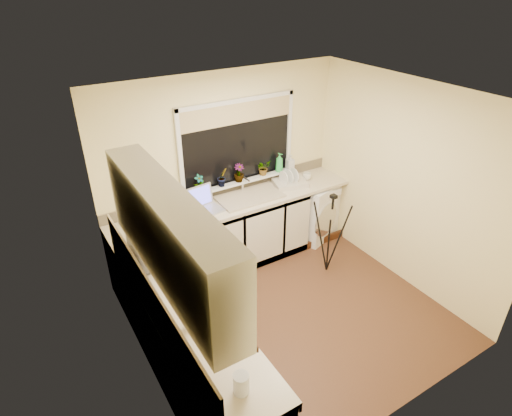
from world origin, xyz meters
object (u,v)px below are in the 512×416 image
object	(u,v)px
plant_d	(263,168)
washing_machine	(312,209)
tripod	(330,234)
cup_back	(307,176)
kettle	(164,254)
glass_jug	(241,384)
microwave	(152,245)
soap_bottle_green	(279,162)
plant_c	(239,173)
soap_bottle_clear	(290,162)
steel_jar	(188,324)
laptop	(203,204)
dish_rack	(290,183)
cup_left	(207,323)
plant_b	(222,177)
plant_a	(200,183)

from	to	relation	value
plant_d	washing_machine	bearing A→B (deg)	-18.11
tripod	cup_back	bearing A→B (deg)	87.86
kettle	glass_jug	xyz separation A→B (m)	(-0.09, -1.67, -0.02)
microwave	soap_bottle_green	xyz separation A→B (m)	(2.06, 0.79, 0.13)
kettle	plant_c	size ratio (longest dim) A/B	0.89
microwave	cup_back	size ratio (longest dim) A/B	4.36
kettle	soap_bottle_clear	bearing A→B (deg)	23.22
steel_jar	microwave	distance (m)	1.10
kettle	plant_d	distance (m)	2.01
laptop	glass_jug	distance (m)	2.59
microwave	soap_bottle_clear	size ratio (longest dim) A/B	2.60
microwave	plant_c	size ratio (longest dim) A/B	2.27
laptop	soap_bottle_green	world-z (taller)	soap_bottle_green
plant_d	dish_rack	bearing A→B (deg)	-34.23
laptop	glass_jug	xyz separation A→B (m)	(-0.87, -2.44, 0.01)
dish_rack	glass_jug	world-z (taller)	glass_jug
soap_bottle_clear	cup_left	distance (m)	2.94
microwave	plant_b	bearing A→B (deg)	-56.60
microwave	plant_d	world-z (taller)	plant_d
cup_back	cup_left	distance (m)	2.98
washing_machine	soap_bottle_clear	bearing A→B (deg)	127.41
dish_rack	cup_left	xyz separation A→B (m)	(-2.09, -1.77, 0.01)
tripod	plant_b	bearing A→B (deg)	148.76
tripod	glass_jug	world-z (taller)	tripod
microwave	cup_left	world-z (taller)	microwave
laptop	plant_a	xyz separation A→B (m)	(0.05, 0.17, 0.19)
plant_a	plant_c	distance (m)	0.56
glass_jug	plant_b	world-z (taller)	plant_b
kettle	plant_b	bearing A→B (deg)	39.63
plant_d	tripod	bearing A→B (deg)	-71.20
plant_a	laptop	bearing A→B (deg)	-106.16
glass_jug	plant_a	bearing A→B (deg)	70.57
washing_machine	glass_jug	distance (m)	3.55
dish_rack	microwave	world-z (taller)	microwave
kettle	steel_jar	xyz separation A→B (m)	(-0.17, -0.94, -0.05)
plant_a	soap_bottle_green	xyz separation A→B (m)	(1.17, -0.00, 0.01)
plant_b	plant_d	size ratio (longest dim) A/B	1.18
steel_jar	plant_c	distance (m)	2.46
glass_jug	plant_c	xyz separation A→B (m)	(1.48, 2.62, 0.19)
kettle	dish_rack	xyz separation A→B (m)	(2.06, 0.76, -0.07)
glass_jug	plant_c	bearing A→B (deg)	60.62
glass_jug	soap_bottle_clear	size ratio (longest dim) A/B	0.79
plant_b	soap_bottle_clear	bearing A→B (deg)	-0.80
tripod	steel_jar	distance (m)	2.48
glass_jug	cup_back	distance (m)	3.47
plant_a	plant_b	size ratio (longest dim) A/B	0.98
dish_rack	plant_a	xyz separation A→B (m)	(-1.23, 0.18, 0.23)
laptop	washing_machine	bearing A→B (deg)	-8.91
tripod	glass_jug	distance (m)	2.77
cup_back	steel_jar	bearing A→B (deg)	-145.65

